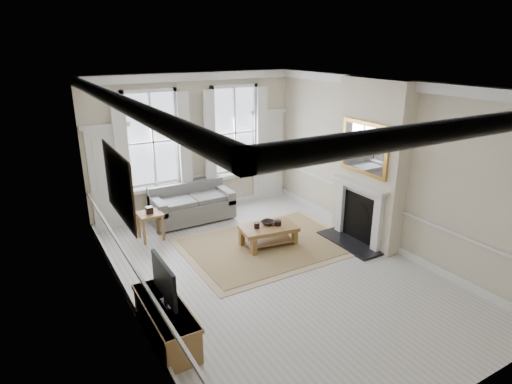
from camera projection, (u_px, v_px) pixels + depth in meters
floor at (274, 272)px, 7.94m from camera, size 7.20×7.20×0.00m
ceiling at (277, 84)px, 6.82m from camera, size 7.20×7.20×0.00m
back_wall at (195, 145)px, 10.32m from camera, size 5.20×0.00×5.20m
left_wall at (123, 214)px, 6.15m from camera, size 0.00×7.20×7.20m
right_wall at (384, 165)px, 8.61m from camera, size 0.00×7.20×7.20m
window_left at (152, 142)px, 9.71m from camera, size 1.26×0.20×2.20m
window_right at (234, 133)px, 10.71m from camera, size 1.26×0.20×2.20m
door_left at (111, 180)px, 9.49m from camera, size 0.90×0.08×2.30m
door_right at (268, 157)px, 11.44m from camera, size 0.90×0.08×2.30m
painting at (119, 185)px, 6.29m from camera, size 0.05×1.66×1.06m
chimney_breast at (370, 164)px, 8.69m from camera, size 0.35×1.70×3.38m
hearth at (349, 243)px, 9.04m from camera, size 0.55×1.50×0.05m
fireplace at (358, 210)px, 8.91m from camera, size 0.21×1.45×1.33m
mirror at (364, 148)px, 8.48m from camera, size 0.06×1.26×1.06m
sofa at (191, 205)px, 10.18m from camera, size 1.88×0.91×0.87m
side_table at (150, 218)px, 9.14m from camera, size 0.50×0.50×0.60m
rug at (268, 245)px, 8.99m from camera, size 3.50×2.60×0.02m
coffee_table at (268, 230)px, 8.88m from camera, size 1.24×0.83×0.43m
ceramic_pot_a at (257, 225)px, 8.76m from camera, size 0.12×0.12×0.12m
ceramic_pot_b at (278, 223)px, 8.89m from camera, size 0.15×0.15×0.10m
bowl at (268, 223)px, 8.95m from camera, size 0.36×0.36×0.07m
tv_stand at (166, 322)px, 6.09m from camera, size 0.49×1.52×0.54m
tv at (164, 280)px, 5.88m from camera, size 0.08×0.90×0.68m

